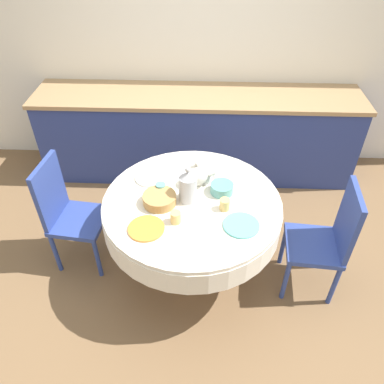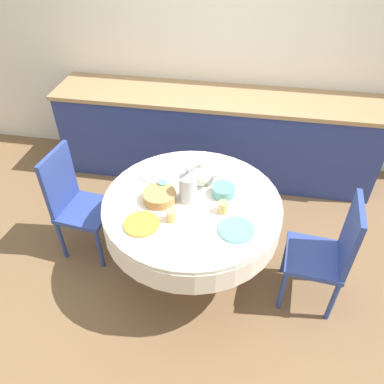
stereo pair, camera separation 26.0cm
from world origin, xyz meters
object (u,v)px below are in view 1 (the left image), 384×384
chair_left (327,238)px  teapot (197,175)px  coffee_carafe (188,186)px  chair_right (67,211)px

chair_left → teapot: size_ratio=4.33×
coffee_carafe → teapot: size_ratio=1.28×
chair_left → chair_right: 1.98m
chair_right → coffee_carafe: (0.95, -0.11, 0.36)m
coffee_carafe → teapot: bearing=71.3°
chair_left → coffee_carafe: coffee_carafe is taller
chair_right → chair_left: bearing=90.8°
chair_right → coffee_carafe: 1.03m
coffee_carafe → teapot: coffee_carafe is taller
chair_right → teapot: teapot is taller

